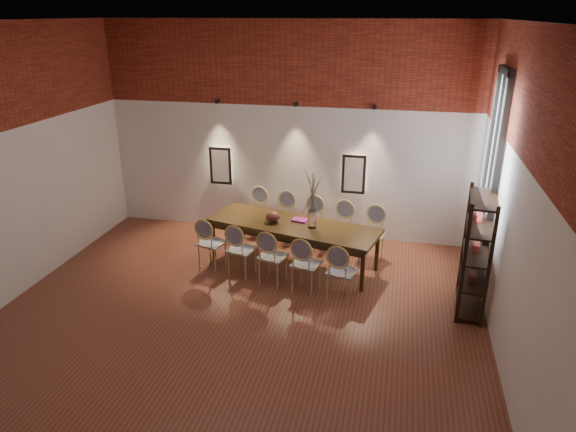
% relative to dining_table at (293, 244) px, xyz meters
% --- Properties ---
extents(floor, '(7.00, 7.00, 0.02)m').
position_rel_dining_table_xyz_m(floor, '(-0.43, -2.14, -0.39)').
color(floor, brown).
rests_on(floor, ground).
extents(ceiling, '(7.00, 7.00, 0.02)m').
position_rel_dining_table_xyz_m(ceiling, '(-0.43, -2.14, 3.63)').
color(ceiling, silver).
rests_on(ceiling, ground).
extents(wall_back, '(7.00, 0.10, 4.00)m').
position_rel_dining_table_xyz_m(wall_back, '(-0.43, 1.41, 1.62)').
color(wall_back, silver).
rests_on(wall_back, ground).
extents(wall_front, '(7.00, 0.10, 4.00)m').
position_rel_dining_table_xyz_m(wall_front, '(-0.43, -5.69, 1.62)').
color(wall_front, silver).
rests_on(wall_front, ground).
extents(wall_right, '(0.10, 7.00, 4.00)m').
position_rel_dining_table_xyz_m(wall_right, '(3.12, -2.14, 1.62)').
color(wall_right, silver).
rests_on(wall_right, ground).
extents(brick_band_back, '(7.00, 0.02, 1.50)m').
position_rel_dining_table_xyz_m(brick_band_back, '(-0.43, 1.34, 2.88)').
color(brick_band_back, maroon).
rests_on(brick_band_back, ground).
extents(brick_band_front, '(7.00, 0.02, 1.50)m').
position_rel_dining_table_xyz_m(brick_band_front, '(-0.43, -5.62, 2.88)').
color(brick_band_front, maroon).
rests_on(brick_band_front, ground).
extents(brick_band_right, '(0.02, 7.00, 1.50)m').
position_rel_dining_table_xyz_m(brick_band_right, '(3.05, -2.14, 2.88)').
color(brick_band_right, maroon).
rests_on(brick_band_right, ground).
extents(niche_left, '(0.36, 0.06, 0.66)m').
position_rel_dining_table_xyz_m(niche_left, '(-1.73, 1.31, 0.93)').
color(niche_left, '#FFEAC6').
rests_on(niche_left, wall_back).
extents(niche_right, '(0.36, 0.06, 0.66)m').
position_rel_dining_table_xyz_m(niche_right, '(0.87, 1.31, 0.93)').
color(niche_right, '#FFEAC6').
rests_on(niche_right, wall_back).
extents(spot_fixture_left, '(0.08, 0.10, 0.08)m').
position_rel_dining_table_xyz_m(spot_fixture_left, '(-1.73, 1.28, 2.17)').
color(spot_fixture_left, black).
rests_on(spot_fixture_left, wall_back).
extents(spot_fixture_mid, '(0.08, 0.10, 0.08)m').
position_rel_dining_table_xyz_m(spot_fixture_mid, '(-0.23, 1.28, 2.17)').
color(spot_fixture_mid, black).
rests_on(spot_fixture_mid, wall_back).
extents(spot_fixture_right, '(0.08, 0.10, 0.08)m').
position_rel_dining_table_xyz_m(spot_fixture_right, '(1.17, 1.28, 2.17)').
color(spot_fixture_right, black).
rests_on(spot_fixture_right, wall_back).
extents(window_glass, '(0.02, 0.78, 2.38)m').
position_rel_dining_table_xyz_m(window_glass, '(3.03, -0.14, 1.77)').
color(window_glass, silver).
rests_on(window_glass, wall_right).
extents(window_frame, '(0.08, 0.90, 2.50)m').
position_rel_dining_table_xyz_m(window_frame, '(3.01, -0.14, 1.77)').
color(window_frame, black).
rests_on(window_frame, wall_right).
extents(window_mullion, '(0.06, 0.06, 2.40)m').
position_rel_dining_table_xyz_m(window_mullion, '(3.01, -0.14, 1.77)').
color(window_mullion, black).
rests_on(window_mullion, wall_right).
extents(dining_table, '(3.06, 1.59, 0.75)m').
position_rel_dining_table_xyz_m(dining_table, '(0.00, 0.00, 0.00)').
color(dining_table, '#38250D').
rests_on(dining_table, floor).
extents(chair_near_a, '(0.53, 0.53, 0.94)m').
position_rel_dining_table_xyz_m(chair_near_a, '(-1.31, -0.46, 0.09)').
color(chair_near_a, tan).
rests_on(chair_near_a, floor).
extents(chair_near_b, '(0.53, 0.53, 0.94)m').
position_rel_dining_table_xyz_m(chair_near_b, '(-0.74, -0.59, 0.09)').
color(chair_near_b, tan).
rests_on(chair_near_b, floor).
extents(chair_near_c, '(0.53, 0.53, 0.94)m').
position_rel_dining_table_xyz_m(chair_near_c, '(-0.17, -0.73, 0.09)').
color(chair_near_c, tan).
rests_on(chair_near_c, floor).
extents(chair_near_d, '(0.53, 0.53, 0.94)m').
position_rel_dining_table_xyz_m(chair_near_d, '(0.40, -0.86, 0.09)').
color(chair_near_d, tan).
rests_on(chair_near_d, floor).
extents(chair_near_e, '(0.53, 0.53, 0.94)m').
position_rel_dining_table_xyz_m(chair_near_e, '(0.96, -1.00, 0.09)').
color(chair_near_e, tan).
rests_on(chair_near_e, floor).
extents(chair_far_a, '(0.53, 0.53, 0.94)m').
position_rel_dining_table_xyz_m(chair_far_a, '(-0.96, 1.00, 0.09)').
color(chair_far_a, tan).
rests_on(chair_far_a, floor).
extents(chair_far_b, '(0.53, 0.53, 0.94)m').
position_rel_dining_table_xyz_m(chair_far_b, '(-0.40, 0.86, 0.09)').
color(chair_far_b, tan).
rests_on(chair_far_b, floor).
extents(chair_far_c, '(0.53, 0.53, 0.94)m').
position_rel_dining_table_xyz_m(chair_far_c, '(0.17, 0.73, 0.09)').
color(chair_far_c, tan).
rests_on(chair_far_c, floor).
extents(chair_far_d, '(0.53, 0.53, 0.94)m').
position_rel_dining_table_xyz_m(chair_far_d, '(0.74, 0.59, 0.09)').
color(chair_far_d, tan).
rests_on(chair_far_d, floor).
extents(chair_far_e, '(0.53, 0.53, 0.94)m').
position_rel_dining_table_xyz_m(chair_far_e, '(1.31, 0.46, 0.09)').
color(chair_far_e, tan).
rests_on(chair_far_e, floor).
extents(vase, '(0.14, 0.14, 0.30)m').
position_rel_dining_table_xyz_m(vase, '(0.34, -0.08, 0.53)').
color(vase, silver).
rests_on(vase, dining_table).
extents(dried_branches, '(0.50, 0.50, 0.70)m').
position_rel_dining_table_xyz_m(dried_branches, '(0.34, -0.08, 0.98)').
color(dried_branches, '#4D432D').
rests_on(dried_branches, vase).
extents(bowl, '(0.24, 0.24, 0.18)m').
position_rel_dining_table_xyz_m(bowl, '(-0.37, 0.04, 0.46)').
color(bowl, '#5F291E').
rests_on(bowl, dining_table).
extents(book, '(0.29, 0.24, 0.03)m').
position_rel_dining_table_xyz_m(book, '(0.09, 0.16, 0.39)').
color(book, '#801971').
rests_on(book, dining_table).
extents(shelving_rack, '(0.48, 1.03, 1.80)m').
position_rel_dining_table_xyz_m(shelving_rack, '(2.85, -0.84, 0.53)').
color(shelving_rack, black).
rests_on(shelving_rack, floor).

